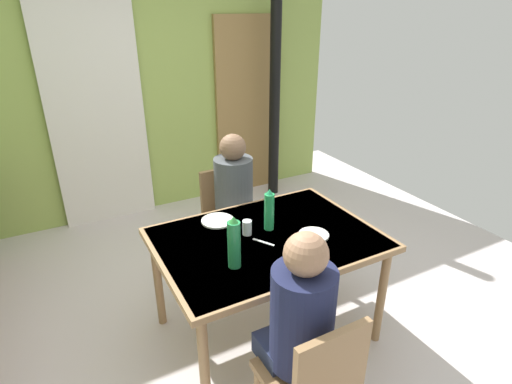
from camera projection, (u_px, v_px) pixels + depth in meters
name	position (u px, v px, depth m)	size (l,w,h in m)	color
ground_plane	(230.00, 328.00, 2.91)	(5.76, 5.76, 0.00)	silver
wall_back	(133.00, 84.00, 4.12)	(4.50, 0.10, 2.73)	#9CB656
door_wooden	(248.00, 108.00, 4.75)	(0.80, 0.05, 2.00)	olive
stove_pipe_column	(275.00, 78.00, 4.46)	(0.12, 0.12, 2.73)	black
curtain_panel	(97.00, 112.00, 3.96)	(0.90, 0.03, 2.29)	white
dining_table	(267.00, 247.00, 2.61)	(1.37, 0.99, 0.76)	#96704A
chair_near_diner	(314.00, 380.00, 1.91)	(0.40, 0.40, 0.87)	#96704A
chair_far_diner	(228.00, 214.00, 3.42)	(0.40, 0.40, 0.87)	#96704A
person_near_diner	(301.00, 314.00, 1.90)	(0.30, 0.37, 0.77)	#222A48
person_far_diner	(234.00, 189.00, 3.19)	(0.30, 0.37, 0.77)	#514E56
water_bottle_green_near	(269.00, 210.00, 2.62)	(0.06, 0.06, 0.28)	green
water_bottle_green_far	(234.00, 243.00, 2.23)	(0.07, 0.07, 0.31)	#258549
dinner_plate_near_left	(218.00, 221.00, 2.76)	(0.22, 0.22, 0.01)	white
dinner_plate_near_right	(314.00, 235.00, 2.59)	(0.19, 0.19, 0.01)	white
drinking_glass_by_near_diner	(306.00, 246.00, 2.39)	(0.06, 0.06, 0.09)	silver
drinking_glass_by_far_diner	(247.00, 228.00, 2.59)	(0.06, 0.06, 0.09)	silver
cutlery_knife_near	(291.00, 264.00, 2.31)	(0.15, 0.02, 0.00)	silver
cutlery_fork_near	(263.00, 242.00, 2.52)	(0.15, 0.02, 0.00)	silver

